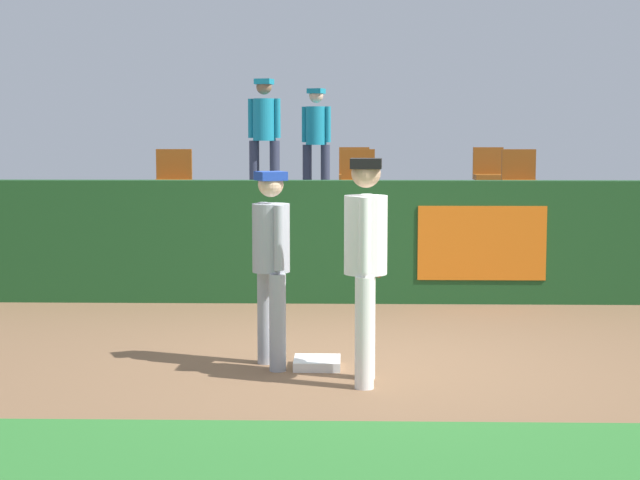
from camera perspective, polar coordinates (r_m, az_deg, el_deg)
The scene contains 13 objects.
ground_plane at distance 8.88m, azimuth 1.70°, elevation -7.04°, with size 60.00×60.00×0.00m, color brown.
first_base at distance 8.76m, azimuth -0.16°, elevation -6.95°, with size 0.40×0.40×0.08m, color white.
player_fielder_home at distance 8.07m, azimuth 2.62°, elevation -0.82°, with size 0.36×0.56×1.81m.
player_runner_visitor at distance 8.63m, azimuth -2.78°, elevation -0.83°, with size 0.42×0.44×1.69m.
field_wall at distance 11.98m, azimuth 1.67°, elevation -0.10°, with size 18.00×0.26×1.45m.
bleacher_platform at distance 14.56m, azimuth 1.60°, elevation 0.02°, with size 18.00×4.80×0.96m, color #59595E.
seat_front_right at distance 13.56m, azimuth 11.21°, elevation 3.48°, with size 0.45×0.44×0.84m.
seat_front_left at distance 13.56m, azimuth -8.30°, elevation 3.54°, with size 0.47×0.44×0.84m.
seat_back_center at distance 15.17m, azimuth 1.94°, elevation 3.85°, with size 0.46×0.44×0.84m.
seat_back_right at distance 15.32m, azimuth 9.50°, elevation 3.80°, with size 0.45×0.44×0.84m.
seat_front_center at distance 13.37m, azimuth 2.16°, elevation 3.55°, with size 0.44×0.44×0.84m.
spectator_hooded at distance 16.01m, azimuth -3.16°, elevation 6.21°, with size 0.52×0.43×1.90m.
spectator_capped at distance 16.29m, azimuth -0.22°, elevation 5.94°, with size 0.47×0.43×1.76m.
Camera 1 is at (-0.05, -8.65, 2.02)m, focal length 56.76 mm.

